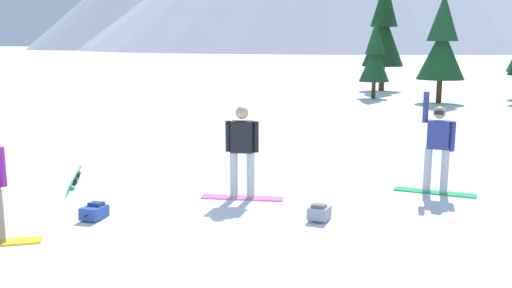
% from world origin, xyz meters
% --- Properties ---
extents(ground_plane, '(800.00, 800.00, 0.00)m').
position_xyz_m(ground_plane, '(0.00, 0.00, 0.00)').
color(ground_plane, white).
extents(snowboarder_midground, '(1.58, 0.41, 1.77)m').
position_xyz_m(snowboarder_midground, '(0.05, 3.42, 0.94)').
color(snowboarder_midground, pink).
rests_on(snowboarder_midground, ground_plane).
extents(snowboarder_background, '(1.58, 0.55, 1.99)m').
position_xyz_m(snowboarder_background, '(3.67, 4.62, 0.94)').
color(snowboarder_background, '#19B259').
rests_on(snowboarder_background, ground_plane).
extents(loose_snowboard_near_left, '(0.84, 1.74, 0.25)m').
position_xyz_m(loose_snowboard_near_left, '(-3.60, 3.61, 0.13)').
color(loose_snowboard_near_left, '#19B259').
rests_on(loose_snowboard_near_left, ground_plane).
extents(backpack_grey, '(0.38, 0.55, 0.30)m').
position_xyz_m(backpack_grey, '(1.62, 2.45, 0.13)').
color(backpack_grey, gray).
rests_on(backpack_grey, ground_plane).
extents(backpack_blue, '(0.34, 0.53, 0.28)m').
position_xyz_m(backpack_blue, '(-2.08, 1.68, 0.13)').
color(backpack_blue, '#2D4C9E').
rests_on(backpack_blue, ground_plane).
extents(pine_tree_young, '(2.29, 2.29, 5.27)m').
position_xyz_m(pine_tree_young, '(5.42, 21.73, 2.88)').
color(pine_tree_young, '#472D19').
rests_on(pine_tree_young, ground_plane).
extents(pine_tree_tall, '(2.52, 2.52, 6.82)m').
position_xyz_m(pine_tree_tall, '(2.69, 28.39, 3.72)').
color(pine_tree_tall, '#472D19').
rests_on(pine_tree_tall, ground_plane).
extents(pine_tree_twin, '(1.59, 1.59, 4.11)m').
position_xyz_m(pine_tree_twin, '(2.26, 23.33, 2.24)').
color(pine_tree_twin, '#472D19').
rests_on(pine_tree_twin, ground_plane).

